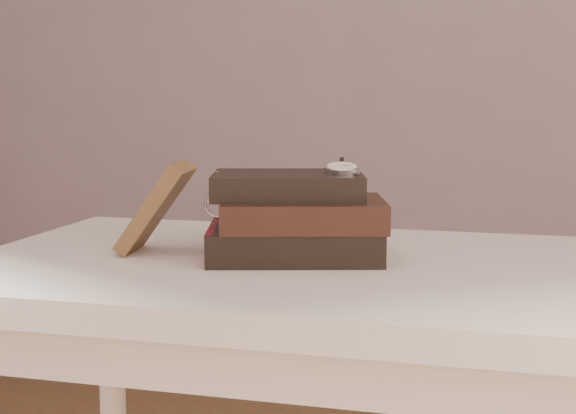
# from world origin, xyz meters

# --- Properties ---
(table) EXTENTS (1.00, 0.60, 0.75)m
(table) POSITION_xyz_m (0.00, 0.35, 0.66)
(table) COLOR beige
(table) RESTS_ON ground
(book_stack) EXTENTS (0.29, 0.23, 0.13)m
(book_stack) POSITION_xyz_m (-0.02, 0.36, 0.81)
(book_stack) COLOR black
(book_stack) RESTS_ON table
(journal) EXTENTS (0.12, 0.11, 0.14)m
(journal) POSITION_xyz_m (-0.24, 0.35, 0.82)
(journal) COLOR #432D1A
(journal) RESTS_ON table
(pocket_watch) EXTENTS (0.06, 0.16, 0.02)m
(pocket_watch) POSITION_xyz_m (0.04, 0.37, 0.88)
(pocket_watch) COLOR silver
(pocket_watch) RESTS_ON book_stack
(eyeglasses) EXTENTS (0.13, 0.14, 0.05)m
(eyeglasses) POSITION_xyz_m (-0.13, 0.42, 0.82)
(eyeglasses) COLOR silver
(eyeglasses) RESTS_ON book_stack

